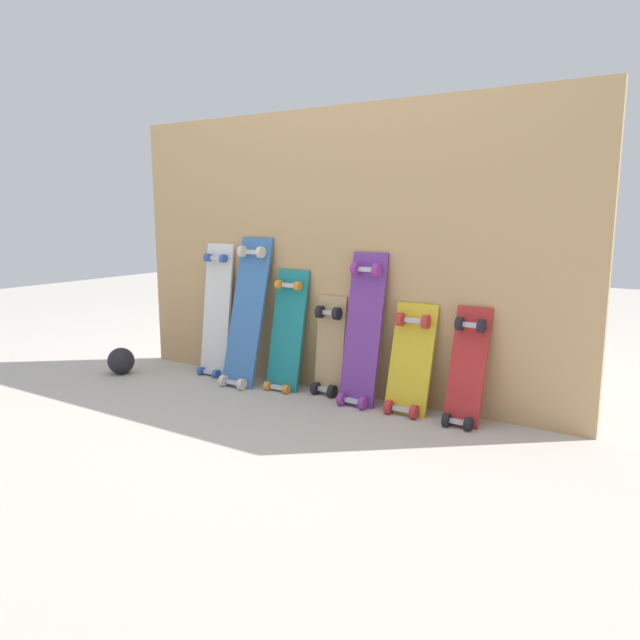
{
  "coord_description": "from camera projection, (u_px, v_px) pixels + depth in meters",
  "views": [
    {
      "loc": [
        1.72,
        -2.73,
        0.99
      ],
      "look_at": [
        0.0,
        -0.07,
        0.42
      ],
      "focal_mm": 34.04,
      "sensor_mm": 36.0,
      "label": 1
    }
  ],
  "objects": [
    {
      "name": "skateboard_red",
      "position": [
        466.0,
        373.0,
        2.83
      ],
      "size": [
        0.17,
        0.23,
        0.61
      ],
      "color": "#B22626",
      "rests_on": "ground"
    },
    {
      "name": "skateboard_blue",
      "position": [
        246.0,
        318.0,
        3.48
      ],
      "size": [
        0.22,
        0.29,
        0.91
      ],
      "color": "#386BAD",
      "rests_on": "ground"
    },
    {
      "name": "skateboard_purple",
      "position": [
        362.0,
        336.0,
        3.12
      ],
      "size": [
        0.2,
        0.23,
        0.84
      ],
      "color": "#6B338C",
      "rests_on": "ground"
    },
    {
      "name": "skateboard_yellow",
      "position": [
        410.0,
        365.0,
        3.0
      ],
      "size": [
        0.22,
        0.21,
        0.6
      ],
      "color": "gold",
      "rests_on": "ground"
    },
    {
      "name": "skateboard_teal",
      "position": [
        286.0,
        337.0,
        3.39
      ],
      "size": [
        0.21,
        0.21,
        0.74
      ],
      "color": "#197A7F",
      "rests_on": "ground"
    },
    {
      "name": "rubber_ball",
      "position": [
        121.0,
        361.0,
        3.73
      ],
      "size": [
        0.16,
        0.16,
        0.16
      ],
      "primitive_type": "sphere",
      "color": "black",
      "rests_on": "ground"
    },
    {
      "name": "ground_plane",
      "position": [
        327.0,
        393.0,
        3.35
      ],
      "size": [
        12.0,
        12.0,
        0.0
      ],
      "primitive_type": "plane",
      "color": "#B2AAA0"
    },
    {
      "name": "plywood_wall_panel",
      "position": [
        334.0,
        254.0,
        3.27
      ],
      "size": [
        2.73,
        0.04,
        1.53
      ],
      "primitive_type": "cube",
      "color": "tan",
      "rests_on": "ground"
    },
    {
      "name": "skateboard_natural",
      "position": [
        329.0,
        351.0,
        3.3
      ],
      "size": [
        0.17,
        0.14,
        0.6
      ],
      "color": "tan",
      "rests_on": "ground"
    },
    {
      "name": "skateboard_white",
      "position": [
        216.0,
        315.0,
        3.69
      ],
      "size": [
        0.2,
        0.18,
        0.87
      ],
      "color": "silver",
      "rests_on": "ground"
    }
  ]
}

